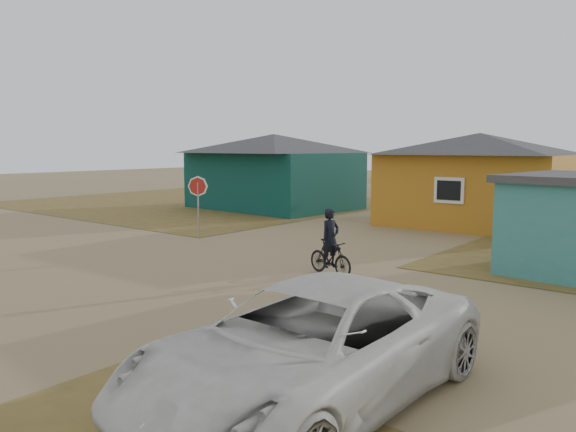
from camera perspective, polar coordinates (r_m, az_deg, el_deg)
name	(u,v)px	position (r m, az deg, el deg)	size (l,w,h in m)	color
ground	(188,273)	(15.16, -10.11, -5.68)	(120.00, 120.00, 0.00)	#8C7650
grass_nw	(199,202)	(34.05, -9.05, 1.38)	(20.00, 18.00, 0.00)	brown
house_teal	(274,170)	(30.43, -1.44, 4.67)	(8.93, 7.08, 4.00)	#09362F
house_yellow	(478,178)	(25.24, 18.76, 3.70)	(7.72, 6.76, 3.90)	#B7741C
house_pale_west	(465,165)	(46.94, 17.52, 4.93)	(7.04, 6.15, 3.60)	#9CA38C
house_pale_north	(435,162)	(61.12, 14.67, 5.34)	(6.28, 5.81, 3.40)	#9CA38C
stop_sign	(198,192)	(20.54, -9.14, 2.40)	(0.74, 0.14, 2.27)	gray
cyclist	(330,251)	(14.56, 4.31, -3.57)	(1.60, 0.76, 1.74)	black
vehicle	(311,346)	(7.38, 2.38, -13.05)	(2.56, 5.56, 1.54)	silver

